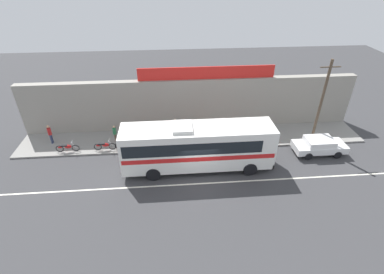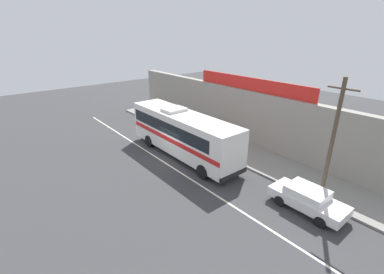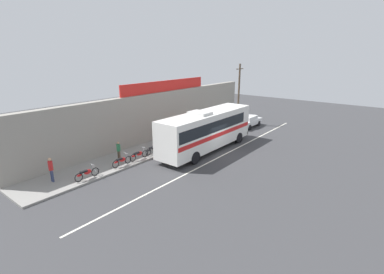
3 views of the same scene
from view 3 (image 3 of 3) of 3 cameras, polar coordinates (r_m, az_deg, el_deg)
The scene contains 15 objects.
ground_plane at distance 25.55m, azimuth 5.07°, elevation -3.15°, with size 70.00×70.00×0.00m, color #3A3A3D.
sidewalk_slab at distance 28.54m, azimuth -3.68°, elevation -0.85°, with size 30.00×3.60×0.14m, color gray.
storefront_facade at distance 29.39m, azimuth -6.90°, elevation 4.27°, with size 30.00×0.70×4.80m, color gray.
storefront_billboard at distance 29.89m, azimuth -5.22°, elevation 10.26°, with size 11.93×0.12×1.10m, color red.
road_center_stripe at distance 25.15m, azimuth 6.60°, elevation -3.51°, with size 30.00×0.14×0.01m, color silver.
intercity_bus at distance 25.46m, azimuth 2.95°, elevation 1.69°, with size 11.16×2.68×3.78m.
parked_car at distance 34.87m, azimuth 11.23°, elevation 3.21°, with size 4.20×1.87×1.37m.
utility_pole at distance 35.08m, azimuth 9.41°, elevation 8.67°, with size 1.60×0.22×7.29m.
motorcycle_red at distance 22.68m, azimuth -14.03°, elevation -4.66°, with size 1.82×0.56×0.94m.
motorcycle_green at distance 21.12m, azimuth -20.51°, elevation -6.86°, with size 1.90×0.56×0.94m.
motorcycle_blue at distance 23.73m, azimuth -10.71°, elevation -3.50°, with size 1.93×0.56×0.94m.
motorcycle_purple at distance 24.89m, azimuth -7.79°, elevation -2.40°, with size 1.92×0.56×0.94m.
pedestrian_by_curb at distance 23.88m, azimuth -14.61°, elevation -2.42°, with size 0.30×0.48×1.56m.
pedestrian_far_left at distance 27.52m, azimuth -6.68°, elevation 0.71°, with size 0.30×0.48×1.70m.
pedestrian_far_right at distance 21.42m, azimuth -26.62°, elevation -5.57°, with size 0.30×0.48×1.74m.
Camera 3 is at (-20.23, -13.06, 8.56)m, focal length 26.41 mm.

